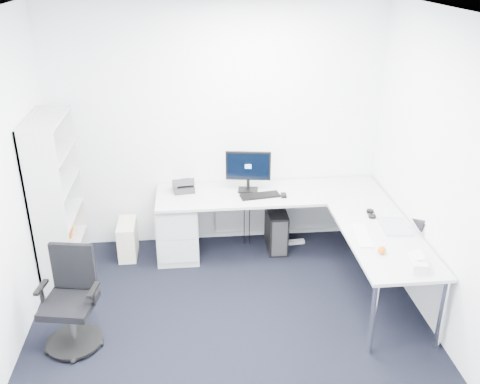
{
  "coord_description": "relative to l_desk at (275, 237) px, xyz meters",
  "views": [
    {
      "loc": [
        -0.29,
        -3.46,
        3.1
      ],
      "look_at": [
        0.15,
        1.05,
        1.05
      ],
      "focal_mm": 40.0,
      "sensor_mm": 36.0,
      "label": 1
    }
  ],
  "objects": [
    {
      "name": "ground",
      "position": [
        -0.55,
        -1.4,
        -0.36
      ],
      "size": [
        4.2,
        4.2,
        0.0
      ],
      "primitive_type": "plane",
      "color": "black"
    },
    {
      "name": "ceiling",
      "position": [
        -0.55,
        -1.4,
        2.34
      ],
      "size": [
        4.2,
        4.2,
        0.0
      ],
      "primitive_type": "plane",
      "color": "white"
    },
    {
      "name": "wall_back",
      "position": [
        -0.55,
        0.7,
        0.99
      ],
      "size": [
        3.6,
        0.02,
        2.7
      ],
      "primitive_type": "cube",
      "color": "white",
      "rests_on": "ground"
    },
    {
      "name": "wall_right",
      "position": [
        1.25,
        -1.4,
        0.99
      ],
      "size": [
        0.02,
        4.2,
        2.7
      ],
      "primitive_type": "cube",
      "color": "white",
      "rests_on": "ground"
    },
    {
      "name": "l_desk",
      "position": [
        0.0,
        0.0,
        0.0
      ],
      "size": [
        2.46,
        1.38,
        0.72
      ],
      "primitive_type": null,
      "color": "#B1B3B4",
      "rests_on": "ground"
    },
    {
      "name": "drawer_pedestal",
      "position": [
        -1.02,
        0.33,
        -0.02
      ],
      "size": [
        0.44,
        0.55,
        0.68
      ],
      "primitive_type": "cube",
      "color": "#B1B3B4",
      "rests_on": "ground"
    },
    {
      "name": "bookshelf",
      "position": [
        -2.17,
        0.05,
        0.49
      ],
      "size": [
        0.33,
        0.85,
        1.7
      ],
      "primitive_type": null,
      "color": "#BCBEBE",
      "rests_on": "ground"
    },
    {
      "name": "task_chair",
      "position": [
        -1.9,
        -1.09,
        0.09
      ],
      "size": [
        0.58,
        0.58,
        0.89
      ],
      "primitive_type": null,
      "rotation": [
        0.0,
        0.0,
        -0.18
      ],
      "color": "black",
      "rests_on": "ground"
    },
    {
      "name": "black_pc_tower",
      "position": [
        0.08,
        0.4,
        -0.13
      ],
      "size": [
        0.22,
        0.48,
        0.47
      ],
      "primitive_type": "cube",
      "rotation": [
        0.0,
        0.0,
        -0.01
      ],
      "color": "black",
      "rests_on": "ground"
    },
    {
      "name": "beige_pc_tower",
      "position": [
        -1.58,
        0.39,
        -0.16
      ],
      "size": [
        0.19,
        0.42,
        0.4
      ],
      "primitive_type": "cube",
      "rotation": [
        0.0,
        0.0,
        0.01
      ],
      "color": "beige",
      "rests_on": "ground"
    },
    {
      "name": "power_strip",
      "position": [
        0.25,
        0.45,
        -0.34
      ],
      "size": [
        0.35,
        0.09,
        0.04
      ],
      "primitive_type": "cube",
      "rotation": [
        0.0,
        0.0,
        0.08
      ],
      "color": "silver",
      "rests_on": "ground"
    },
    {
      "name": "monitor",
      "position": [
        -0.24,
        0.4,
        0.59
      ],
      "size": [
        0.5,
        0.23,
        0.46
      ],
      "primitive_type": null,
      "rotation": [
        0.0,
        0.0,
        -0.15
      ],
      "color": "black",
      "rests_on": "l_desk"
    },
    {
      "name": "black_keyboard",
      "position": [
        -0.13,
        0.25,
        0.37
      ],
      "size": [
        0.44,
        0.21,
        0.02
      ],
      "primitive_type": "cube",
      "rotation": [
        0.0,
        0.0,
        0.15
      ],
      "color": "black",
      "rests_on": "l_desk"
    },
    {
      "name": "mouse",
      "position": [
        0.12,
        0.22,
        0.37
      ],
      "size": [
        0.06,
        0.1,
        0.03
      ],
      "primitive_type": "cube",
      "rotation": [
        0.0,
        0.0,
        -0.07
      ],
      "color": "black",
      "rests_on": "l_desk"
    },
    {
      "name": "desk_phone",
      "position": [
        -0.94,
        0.48,
        0.44
      ],
      "size": [
        0.25,
        0.25,
        0.15
      ],
      "primitive_type": null,
      "rotation": [
        0.0,
        0.0,
        0.14
      ],
      "color": "#28282A",
      "rests_on": "l_desk"
    },
    {
      "name": "laptop",
      "position": [
        1.05,
        -0.57,
        0.49
      ],
      "size": [
        0.4,
        0.39,
        0.26
      ],
      "primitive_type": null,
      "rotation": [
        0.0,
        0.0,
        -0.09
      ],
      "color": "silver",
      "rests_on": "l_desk"
    },
    {
      "name": "white_keyboard",
      "position": [
        0.69,
        -0.7,
        0.37
      ],
      "size": [
        0.18,
        0.45,
        0.01
      ],
      "primitive_type": "cube",
      "rotation": [
        0.0,
        0.0,
        -0.11
      ],
      "color": "silver",
      "rests_on": "l_desk"
    },
    {
      "name": "headphones",
      "position": [
        0.91,
        -0.29,
        0.38
      ],
      "size": [
        0.13,
        0.18,
        0.05
      ],
      "primitive_type": null,
      "rotation": [
        0.0,
        0.0,
        -0.14
      ],
      "color": "black",
      "rests_on": "l_desk"
    },
    {
      "name": "orange_fruit",
      "position": [
        0.76,
        -1.02,
        0.39
      ],
      "size": [
        0.07,
        0.07,
        0.07
      ],
      "primitive_type": "sphere",
      "color": "#D16412",
      "rests_on": "l_desk"
    },
    {
      "name": "tissue_box",
      "position": [
        0.98,
        -1.26,
        0.4
      ],
      "size": [
        0.16,
        0.25,
        0.08
      ],
      "primitive_type": "cube",
      "rotation": [
        0.0,
        0.0,
        -0.15
      ],
      "color": "silver",
      "rests_on": "l_desk"
    }
  ]
}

